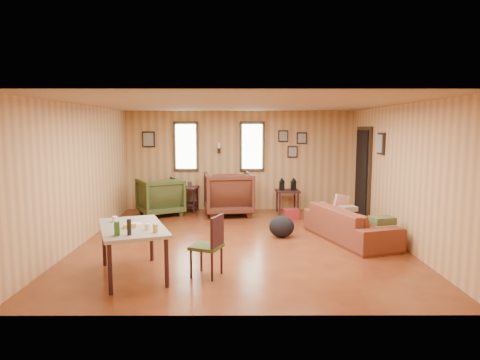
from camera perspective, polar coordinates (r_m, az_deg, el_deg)
The scene contains 11 objects.
room at distance 7.70m, azimuth 1.26°, elevation 1.03°, with size 5.54×6.04×2.44m.
sofa at distance 7.90m, azimuth 14.43°, elevation -4.95°, with size 2.05×0.60×0.80m, color brown.
recliner_brown at distance 9.82m, azimuth -1.56°, elevation -1.53°, with size 1.06×1.00×1.10m, color #482115.
recliner_green at distance 9.99m, azimuth -10.60°, elevation -1.95°, with size 0.91×0.86×0.94m, color #36411D.
end_table at distance 10.30m, azimuth -7.26°, elevation -1.95°, with size 0.63×0.59×0.73m.
side_table at distance 10.06m, azimuth 6.35°, elevation -1.19°, with size 0.56×0.56×0.85m.
cooler at distance 9.49m, azimuth 6.82°, elevation -4.53°, with size 0.35×0.26×0.23m.
backpack at distance 7.92m, azimuth 5.58°, elevation -6.21°, with size 0.51×0.41×0.40m.
sofa_pillows at distance 8.02m, azimuth 15.92°, elevation -4.14°, with size 0.75×1.59×0.32m.
dining_table at distance 5.97m, azimuth -14.16°, elevation -6.59°, with size 1.23×1.55×0.89m.
dining_chair at distance 5.82m, azimuth -3.94°, elevation -8.31°, with size 0.49×0.49×0.85m.
Camera 1 is at (-0.02, -7.39, 2.01)m, focal length 32.00 mm.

